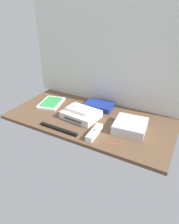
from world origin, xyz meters
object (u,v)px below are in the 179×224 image
object	(u,v)px
mini_computer	(130,126)
stylus_pen	(113,143)
game_console	(81,114)
sensor_bar	(58,129)
game_case	(51,103)
remote_wand	(95,132)
network_router	(99,106)
remote_classic_pad	(79,109)

from	to	relation	value
mini_computer	stylus_pen	world-z (taller)	mini_computer
game_console	mini_computer	world-z (taller)	mini_computer
sensor_bar	stylus_pen	size ratio (longest dim) A/B	2.67
game_case	sensor_bar	bearing A→B (deg)	-58.96
game_console	remote_wand	xyz separation A→B (cm)	(15.50, -12.23, -0.69)
mini_computer	network_router	size ratio (longest dim) A/B	1.00
game_case	sensor_bar	xyz separation A→B (cm)	(23.43, -23.92, -0.06)
game_console	network_router	distance (cm)	16.96
stylus_pen	game_case	bearing A→B (deg)	159.11
sensor_bar	network_router	bearing A→B (deg)	77.55
game_case	remote_wand	world-z (taller)	remote_wand
game_case	remote_classic_pad	xyz separation A→B (cm)	(26.13, -6.39, 4.65)
network_router	sensor_bar	xyz separation A→B (cm)	(-8.11, -34.23, -1.00)
mini_computer	remote_wand	world-z (taller)	mini_computer
sensor_bar	remote_classic_pad	bearing A→B (deg)	82.13
game_case	stylus_pen	xyz separation A→B (cm)	(54.55, -20.82, -0.41)
game_case	stylus_pen	distance (cm)	58.39
mini_computer	game_console	bearing A→B (deg)	-177.78
sensor_bar	stylus_pen	world-z (taller)	sensor_bar
mini_computer	remote_classic_pad	size ratio (longest dim) A/B	1.25
network_router	stylus_pen	xyz separation A→B (cm)	(23.01, -31.13, -1.35)
remote_wand	remote_classic_pad	bearing A→B (deg)	142.17
mini_computer	remote_wand	xyz separation A→B (cm)	(-15.00, -13.41, -1.13)
game_case	network_router	bearing A→B (deg)	4.73
network_router	remote_wand	size ratio (longest dim) A/B	1.25
remote_wand	sensor_bar	distance (cm)	20.28
remote_classic_pad	stylus_pen	world-z (taller)	remote_classic_pad
remote_classic_pad	sensor_bar	bearing A→B (deg)	-94.90
game_console	remote_wand	bearing A→B (deg)	-32.85
sensor_bar	stylus_pen	bearing A→B (deg)	6.57
game_case	sensor_bar	world-z (taller)	game_case
mini_computer	game_case	size ratio (longest dim) A/B	0.86
game_case	remote_wand	xyz separation A→B (cm)	(42.91, -18.36, 0.75)
mini_computer	game_case	xyz separation A→B (cm)	(-57.91, 4.96, -1.88)
network_router	mini_computer	bearing A→B (deg)	-33.18
stylus_pen	sensor_bar	bearing A→B (deg)	-174.31
network_router	sensor_bar	bearing A→B (deg)	-106.45
game_case	network_router	xyz separation A→B (cm)	(31.54, 10.30, 0.94)
game_console	remote_wand	size ratio (longest dim) A/B	1.50
remote_wand	mini_computer	bearing A→B (deg)	39.48
remote_wand	stylus_pen	xyz separation A→B (cm)	(11.64, -2.46, -1.16)
remote_wand	sensor_bar	size ratio (longest dim) A/B	0.62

